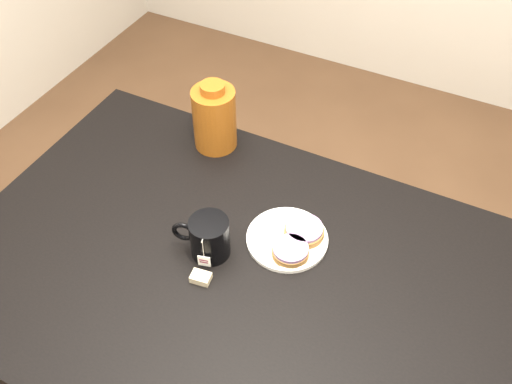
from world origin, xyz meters
TOP-DOWN VIEW (x-y plane):
  - table at (0.00, 0.00)m, footprint 1.40×0.90m
  - plate at (0.04, 0.13)m, footprint 0.20×0.20m
  - bagel_back at (0.07, 0.16)m, footprint 0.14×0.14m
  - bagel_front at (0.07, 0.09)m, footprint 0.12×0.12m
  - mug at (-0.11, 0.02)m, footprint 0.15×0.11m
  - teabag_pouch at (-0.09, -0.06)m, footprint 0.05×0.04m
  - bagel_package at (-0.29, 0.36)m, footprint 0.13×0.13m

SIDE VIEW (x-z plane):
  - table at x=0.00m, z-range 0.29..1.04m
  - plate at x=0.04m, z-range 0.75..0.77m
  - teabag_pouch at x=-0.09m, z-range 0.75..0.77m
  - bagel_back at x=0.07m, z-range 0.76..0.79m
  - bagel_front at x=0.07m, z-range 0.76..0.79m
  - mug at x=-0.11m, z-range 0.75..0.86m
  - bagel_package at x=-0.29m, z-range 0.74..0.95m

